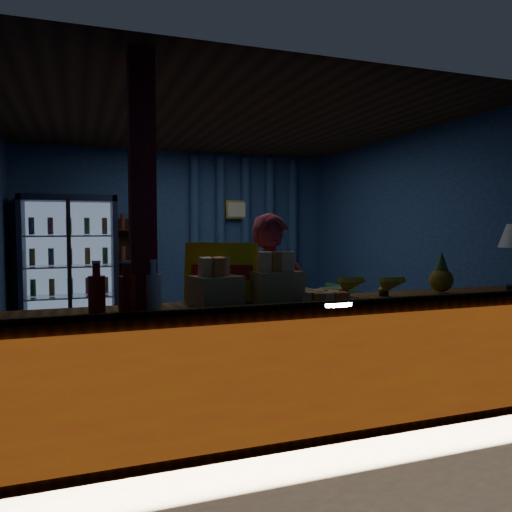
{
  "coord_description": "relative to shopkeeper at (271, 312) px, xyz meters",
  "views": [
    {
      "loc": [
        -1.45,
        -5.16,
        1.49
      ],
      "look_at": [
        0.33,
        -0.2,
        1.18
      ],
      "focal_mm": 35.0,
      "sensor_mm": 36.0,
      "label": 1
    }
  ],
  "objects": [
    {
      "name": "pineapple",
      "position": [
        1.32,
        -0.43,
        0.29
      ],
      "size": [
        0.19,
        0.19,
        0.33
      ],
      "color": "olive",
      "rests_on": "counter"
    },
    {
      "name": "banana_bunches",
      "position": [
        0.64,
        -0.4,
        0.24
      ],
      "size": [
        0.56,
        0.32,
        0.19
      ],
      "color": "gold",
      "rests_on": "counter"
    },
    {
      "name": "side_table",
      "position": [
        1.17,
        2.93,
        -0.56
      ],
      "size": [
        0.58,
        0.45,
        0.58
      ],
      "color": "#362511",
      "rests_on": "ground"
    },
    {
      "name": "bottle_shelf",
      "position": [
        -0.72,
        3.5,
        -0.01
      ],
      "size": [
        0.5,
        0.28,
        1.6
      ],
      "color": "#362511",
      "rests_on": "ground"
    },
    {
      "name": "snack_box_left",
      "position": [
        -0.57,
        -0.42,
        0.27
      ],
      "size": [
        0.37,
        0.33,
        0.34
      ],
      "color": "#9B7D4B",
      "rests_on": "counter"
    },
    {
      "name": "counter",
      "position": [
        -0.02,
        -0.46,
        -0.32
      ],
      "size": [
        4.4,
        0.57,
        0.99
      ],
      "color": "brown",
      "rests_on": "ground"
    },
    {
      "name": "support_post",
      "position": [
        -1.07,
        -0.46,
        0.5
      ],
      "size": [
        0.16,
        0.16,
        2.6
      ],
      "primitive_type": "cube",
      "color": "maroon",
      "rests_on": "ground"
    },
    {
      "name": "soda_bottles",
      "position": [
        -1.18,
        -0.55,
        0.29
      ],
      "size": [
        0.45,
        0.18,
        0.33
      ],
      "color": "#B0150B",
      "rests_on": "counter"
    },
    {
      "name": "yellow_sign",
      "position": [
        -0.48,
        -0.24,
        0.36
      ],
      "size": [
        0.53,
        0.31,
        0.43
      ],
      "color": "#D8C30B",
      "rests_on": "counter"
    },
    {
      "name": "ground",
      "position": [
        -0.02,
        1.44,
        -0.8
      ],
      "size": [
        4.6,
        4.6,
        0.0
      ],
      "primitive_type": "plane",
      "color": "#515154",
      "rests_on": "ground"
    },
    {
      "name": "beverage_cooler",
      "position": [
        -1.57,
        3.36,
        0.13
      ],
      "size": [
        1.2,
        0.62,
        1.9
      ],
      "color": "black",
      "rests_on": "ground"
    },
    {
      "name": "snack_box_centre",
      "position": [
        -0.12,
        -0.39,
        0.28
      ],
      "size": [
        0.37,
        0.31,
        0.36
      ],
      "color": "#9B7D4B",
      "rests_on": "counter"
    },
    {
      "name": "framed_picture",
      "position": [
        0.83,
        3.54,
        0.95
      ],
      "size": [
        0.36,
        0.04,
        0.28
      ],
      "color": "gold",
      "rests_on": "room_walls"
    },
    {
      "name": "shopkeeper",
      "position": [
        0.0,
        0.0,
        0.0
      ],
      "size": [
        0.66,
        0.53,
        1.6
      ],
      "primitive_type": "imported",
      "rotation": [
        0.0,
        0.0,
        -0.27
      ],
      "color": "#9A2A38",
      "rests_on": "ground"
    },
    {
      "name": "pastry_tray",
      "position": [
        0.2,
        -0.53,
        0.18
      ],
      "size": [
        0.49,
        0.49,
        0.08
      ],
      "color": "silver",
      "rests_on": "counter"
    },
    {
      "name": "green_chair",
      "position": [
        1.88,
        2.74,
        -0.47
      ],
      "size": [
        0.8,
        0.82,
        0.65
      ],
      "primitive_type": "imported",
      "rotation": [
        0.0,
        0.0,
        3.3
      ],
      "color": "#57AF62",
      "rests_on": "ground"
    },
    {
      "name": "room_walls",
      "position": [
        -0.02,
        1.44,
        0.77
      ],
      "size": [
        4.6,
        4.6,
        4.6
      ],
      "color": "navy",
      "rests_on": "ground"
    },
    {
      "name": "curtain_folds",
      "position": [
        0.98,
        3.58,
        0.5
      ],
      "size": [
        1.74,
        0.14,
        2.5
      ],
      "color": "navy",
      "rests_on": "room_walls"
    }
  ]
}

